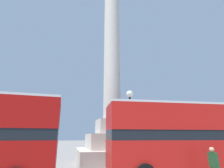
{
  "coord_description": "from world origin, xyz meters",
  "views": [
    {
      "loc": [
        -4.08,
        -15.74,
        2.26
      ],
      "look_at": [
        0.0,
        0.0,
        7.17
      ],
      "focal_mm": 28.0,
      "sensor_mm": 36.0,
      "label": 1
    }
  ],
  "objects": [
    {
      "name": "street_lamp",
      "position": [
        0.34,
        -3.89,
        3.54
      ],
      "size": [
        0.51,
        0.51,
        5.54
      ],
      "color": "black",
      "rests_on": "ground_plane"
    },
    {
      "name": "monument_column",
      "position": [
        0.0,
        0.0,
        6.74
      ],
      "size": [
        5.98,
        5.98,
        24.53
      ],
      "color": "beige",
      "rests_on": "ground_plane"
    },
    {
      "name": "ground_plane",
      "position": [
        0.0,
        0.0,
        0.0
      ],
      "size": [
        200.0,
        200.0,
        0.0
      ],
      "primitive_type": "plane",
      "color": "gray"
    },
    {
      "name": "bus_b",
      "position": [
        3.78,
        -6.22,
        2.33
      ],
      "size": [
        11.17,
        3.51,
        4.2
      ],
      "rotation": [
        0.0,
        0.0,
        -0.09
      ],
      "color": "red",
      "rests_on": "ground_plane"
    },
    {
      "name": "pedestrian_near_lamp",
      "position": [
        2.86,
        -8.23,
        1.01
      ],
      "size": [
        0.23,
        0.47,
        1.77
      ],
      "rotation": [
        0.0,
        0.0,
        1.53
      ],
      "color": "#192347",
      "rests_on": "ground_plane"
    },
    {
      "name": "equestrian_statue",
      "position": [
        10.52,
        2.5,
        1.74
      ],
      "size": [
        3.21,
        2.34,
        6.02
      ],
      "rotation": [
        0.0,
        0.0,
        0.03
      ],
      "color": "beige",
      "rests_on": "ground_plane"
    }
  ]
}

